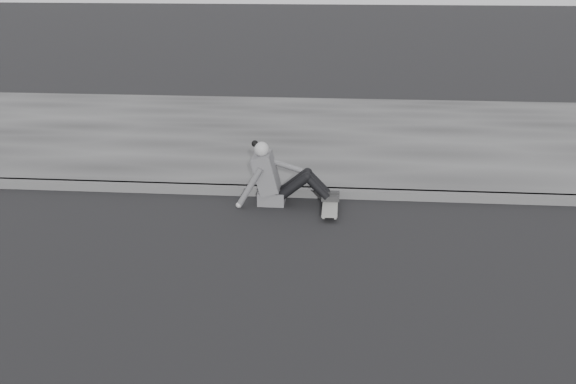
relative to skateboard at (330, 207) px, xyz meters
name	(u,v)px	position (x,y,z in m)	size (l,w,h in m)	color
ground	(448,291)	(1.24, -2.03, -0.07)	(80.00, 80.00, 0.00)	black
curb	(421,195)	(1.24, 0.55, -0.01)	(24.00, 0.16, 0.12)	#494949
sidewalk	(403,137)	(1.24, 3.57, -0.01)	(24.00, 6.00, 0.12)	#3D3D3D
skateboard	(330,207)	(0.00, 0.00, 0.00)	(0.20, 0.78, 0.09)	#9B9B96
seated_woman	(276,178)	(-0.73, 0.25, 0.29)	(1.38, 0.46, 0.88)	#4F4E51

